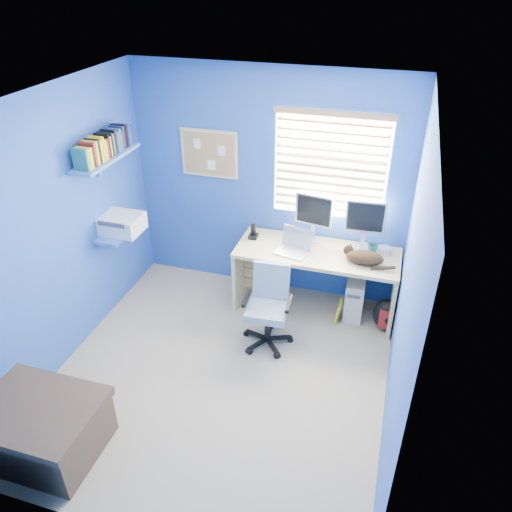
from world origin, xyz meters
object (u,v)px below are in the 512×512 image
(office_chair, at_px, (268,316))
(laptop, at_px, (292,244))
(tower_pc, at_px, (355,295))
(desk, at_px, (315,281))
(cat, at_px, (365,258))

(office_chair, bearing_deg, laptop, 80.40)
(tower_pc, bearing_deg, desk, -173.82)
(desk, relative_size, laptop, 5.12)
(laptop, height_order, office_chair, laptop)
(laptop, bearing_deg, office_chair, -86.03)
(desk, relative_size, cat, 4.58)
(desk, bearing_deg, office_chair, -117.65)
(desk, distance_m, cat, 0.66)
(laptop, relative_size, cat, 0.90)
(desk, bearing_deg, cat, -11.25)
(laptop, height_order, cat, laptop)
(laptop, height_order, tower_pc, laptop)
(cat, relative_size, tower_pc, 0.82)
(desk, height_order, laptop, laptop)
(laptop, bearing_deg, cat, 14.36)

